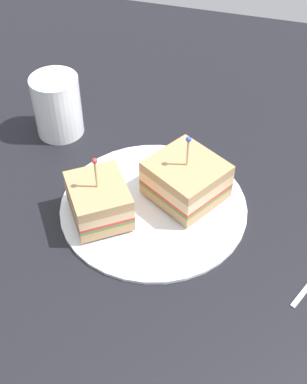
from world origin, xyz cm
name	(u,v)px	position (x,y,z in cm)	size (l,w,h in cm)	color
ground_plane	(154,212)	(0.00, 0.00, -1.00)	(117.56, 117.56, 2.00)	black
plate	(154,205)	(0.00, 0.00, 0.46)	(25.06, 25.06, 0.91)	white
sandwich_half_front	(186,179)	(2.84, -3.67, 3.58)	(12.00, 12.16, 9.81)	tan
sandwich_half_back	(99,201)	(-3.92, 6.11, 3.45)	(10.75, 10.48, 9.63)	tan
drink_glass	(58,109)	(11.83, 18.53, 4.19)	(7.22, 7.22, 9.56)	gold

